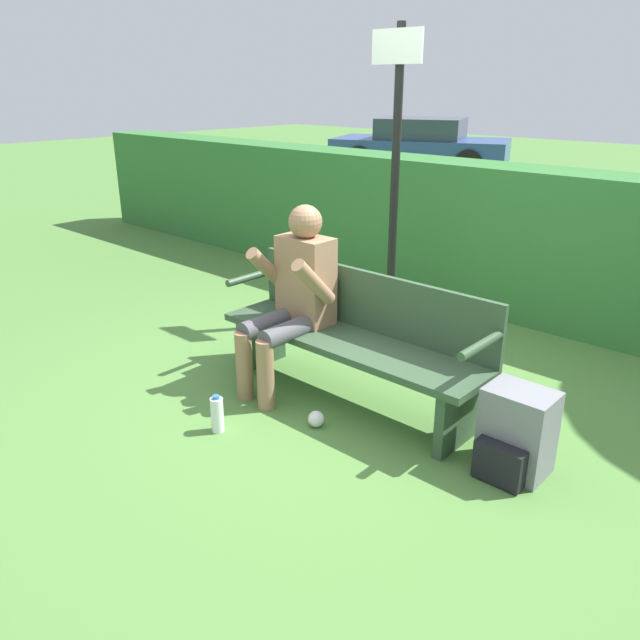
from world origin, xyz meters
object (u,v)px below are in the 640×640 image
backpack (515,434)px  water_bottle (217,414)px  park_bench (355,336)px  person_seated (294,292)px  signpost (395,158)px  parked_car (420,146)px

backpack → water_bottle: (-1.48, -0.80, -0.11)m
park_bench → water_bottle: 0.99m
person_seated → backpack: 1.63m
water_bottle → signpost: bearing=99.5°
water_bottle → parked_car: bearing=118.0°
signpost → park_bench: bearing=-62.6°
park_bench → backpack: (1.16, -0.08, -0.21)m
person_seated → parked_car: (-5.47, 9.70, -0.09)m
backpack → signpost: bearing=142.6°
water_bottle → parked_car: parked_car is taller
person_seated → signpost: signpost is taller
signpost → backpack: bearing=-37.4°
park_bench → person_seated: 0.49m
person_seated → water_bottle: 0.94m
backpack → water_bottle: size_ratio=1.99×
signpost → parked_car: bearing=122.2°
park_bench → signpost: 1.77m
water_bottle → park_bench: bearing=70.3°
water_bottle → parked_car: 11.85m
backpack → parked_car: bearing=126.1°
person_seated → backpack: person_seated is taller
water_bottle → signpost: size_ratio=0.10×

